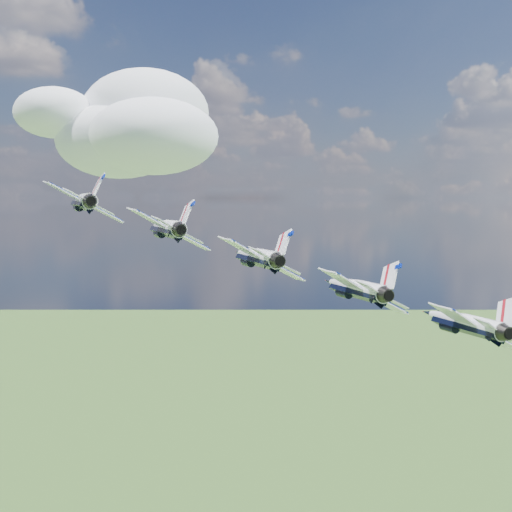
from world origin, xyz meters
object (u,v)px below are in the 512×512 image
jet_2 (256,256)px  jet_4 (462,322)px  jet_1 (166,227)px  jet_0 (83,201)px  jet_3 (354,287)px

jet_2 → jet_4: bearing=-40.2°
jet_1 → jet_4: size_ratio=1.00×
jet_0 → jet_1: jet_0 is taller
jet_0 → jet_3: 35.38m
jet_2 → jet_4: jet_2 is taller
jet_2 → jet_3: jet_2 is taller
jet_1 → jet_4: 35.38m
jet_0 → jet_4: bearing=-40.2°
jet_0 → jet_2: bearing=-40.2°
jet_1 → jet_3: (15.22, -16.91, -6.23)m
jet_0 → jet_3: bearing=-40.2°
jet_3 → jet_0: bearing=139.8°
jet_0 → jet_3: size_ratio=1.00×
jet_1 → jet_2: (7.61, -8.45, -3.11)m
jet_3 → jet_2: bearing=139.8°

